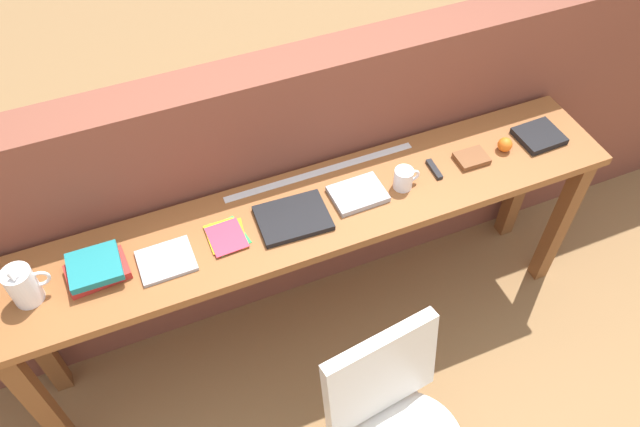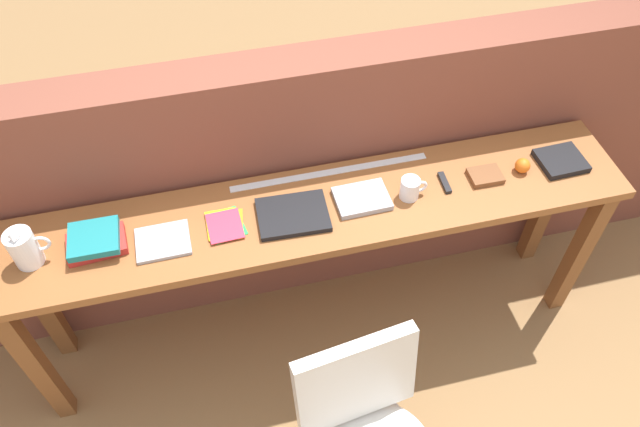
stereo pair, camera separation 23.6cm
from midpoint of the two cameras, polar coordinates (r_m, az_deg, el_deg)
name	(u,v)px [view 1 (the left image)]	position (r m, az deg, el deg)	size (l,w,h in m)	color
ground_plane	(341,376)	(3.00, -0.44, -14.80)	(40.00, 40.00, 0.00)	olive
brick_wall_back	(287,186)	(2.79, -5.50, 2.36)	(6.00, 0.20, 1.33)	brown
sideboard	(315,230)	(2.52, -3.12, -1.71)	(2.50, 0.44, 0.88)	brown
chair_white_moulded	(396,422)	(2.35, 4.00, -18.68)	(0.50, 0.51, 0.89)	silver
pitcher_white	(23,285)	(2.37, -28.14, -6.01)	(0.14, 0.10, 0.18)	white
book_stack_leftmost	(96,269)	(2.37, -22.53, -4.92)	(0.22, 0.17, 0.06)	red
magazine_cycling	(166,261)	(2.34, -16.73, -4.34)	(0.20, 0.16, 0.02)	#9E9EA3
pamphlet_pile_colourful	(226,236)	(2.36, -11.41, -2.22)	(0.15, 0.18, 0.01)	green
book_open_centre	(293,218)	(2.37, -5.34, -0.58)	(0.27, 0.20, 0.02)	black
book_grey_hardcover	(358,194)	(2.44, 0.72, 1.64)	(0.21, 0.16, 0.02)	#9E9EA3
mug	(404,178)	(2.46, 4.98, 3.06)	(0.11, 0.08, 0.09)	white
multitool_folded	(434,169)	(2.56, 7.83, 3.88)	(0.02, 0.11, 0.02)	black
leather_journal_brown	(472,158)	(2.62, 11.21, 4.83)	(0.13, 0.10, 0.02)	brown
sports_ball_small	(505,145)	(2.69, 14.17, 5.99)	(0.06, 0.06, 0.06)	orange
book_repair_rightmost	(539,136)	(2.79, 17.14, 6.66)	(0.18, 0.16, 0.03)	black
ruler_metal_back_edge	(321,172)	(2.54, -2.60, 3.69)	(0.82, 0.03, 0.00)	silver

